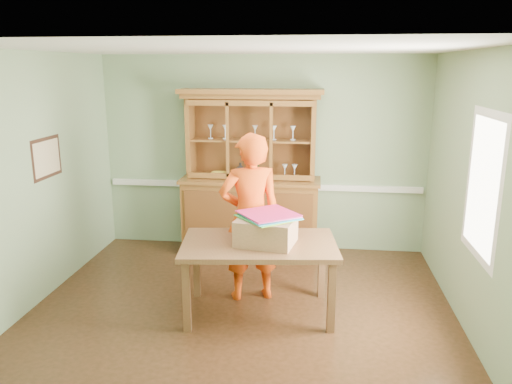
# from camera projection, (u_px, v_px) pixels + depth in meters

# --- Properties ---
(floor) EXTENTS (4.50, 4.50, 0.00)m
(floor) POSITION_uv_depth(u_px,v_px,m) (242.00, 309.00, 5.37)
(floor) COLOR #4B2A18
(floor) RESTS_ON ground
(ceiling) EXTENTS (4.50, 4.50, 0.00)m
(ceiling) POSITION_uv_depth(u_px,v_px,m) (240.00, 49.00, 4.71)
(ceiling) COLOR white
(ceiling) RESTS_ON wall_back
(wall_back) EXTENTS (4.50, 0.00, 4.50)m
(wall_back) POSITION_uv_depth(u_px,v_px,m) (263.00, 154.00, 6.97)
(wall_back) COLOR gray
(wall_back) RESTS_ON floor
(wall_left) EXTENTS (0.00, 4.00, 4.00)m
(wall_left) POSITION_uv_depth(u_px,v_px,m) (32.00, 181.00, 5.31)
(wall_left) COLOR gray
(wall_left) RESTS_ON floor
(wall_right) EXTENTS (0.00, 4.00, 4.00)m
(wall_right) POSITION_uv_depth(u_px,v_px,m) (473.00, 194.00, 4.77)
(wall_right) COLOR gray
(wall_right) RESTS_ON floor
(wall_front) EXTENTS (4.50, 0.00, 4.50)m
(wall_front) POSITION_uv_depth(u_px,v_px,m) (192.00, 262.00, 3.12)
(wall_front) COLOR gray
(wall_front) RESTS_ON floor
(chair_rail) EXTENTS (4.41, 0.05, 0.08)m
(chair_rail) POSITION_uv_depth(u_px,v_px,m) (262.00, 186.00, 7.05)
(chair_rail) COLOR white
(chair_rail) RESTS_ON wall_back
(framed_map) EXTENTS (0.03, 0.60, 0.46)m
(framed_map) POSITION_uv_depth(u_px,v_px,m) (47.00, 158.00, 5.55)
(framed_map) COLOR #341E15
(framed_map) RESTS_ON wall_left
(window_panel) EXTENTS (0.03, 0.96, 1.36)m
(window_panel) POSITION_uv_depth(u_px,v_px,m) (482.00, 186.00, 4.45)
(window_panel) COLOR white
(window_panel) RESTS_ON wall_right
(china_hutch) EXTENTS (1.92, 0.63, 2.25)m
(china_hutch) POSITION_uv_depth(u_px,v_px,m) (251.00, 197.00, 6.87)
(china_hutch) COLOR brown
(china_hutch) RESTS_ON floor
(dining_table) EXTENTS (1.67, 1.12, 0.79)m
(dining_table) POSITION_uv_depth(u_px,v_px,m) (259.00, 251.00, 5.13)
(dining_table) COLOR brown
(dining_table) RESTS_ON floor
(cardboard_box) EXTENTS (0.64, 0.55, 0.26)m
(cardboard_box) POSITION_uv_depth(u_px,v_px,m) (266.00, 231.00, 5.04)
(cardboard_box) COLOR tan
(cardboard_box) RESTS_ON dining_table
(kite_stack) EXTENTS (0.70, 0.70, 0.05)m
(kite_stack) POSITION_uv_depth(u_px,v_px,m) (269.00, 215.00, 5.04)
(kite_stack) COLOR #CBF01E
(kite_stack) RESTS_ON cardboard_box
(person) EXTENTS (0.79, 0.64, 1.87)m
(person) POSITION_uv_depth(u_px,v_px,m) (250.00, 218.00, 5.44)
(person) COLOR #E3480E
(person) RESTS_ON floor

